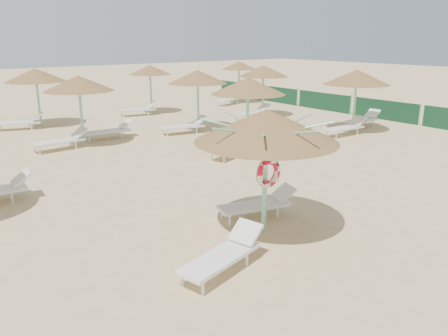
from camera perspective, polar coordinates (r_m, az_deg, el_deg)
ground at (r=9.94m, az=4.33°, el=-7.42°), size 120.00×120.00×0.00m
main_palapa at (r=8.96m, az=5.56°, el=5.46°), size 2.98×2.98×2.67m
lounger_main_a at (r=7.98m, az=0.05°, el=-11.15°), size 1.95×1.01×0.68m
lounger_main_b at (r=10.29m, az=4.61°, el=-4.66°), size 1.92×1.01×0.67m
palapa_field at (r=19.20m, az=-13.38°, el=10.96°), size 20.93×16.81×2.72m
windbreak_fence at (r=26.36m, az=12.98°, el=8.46°), size 0.08×19.84×1.10m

